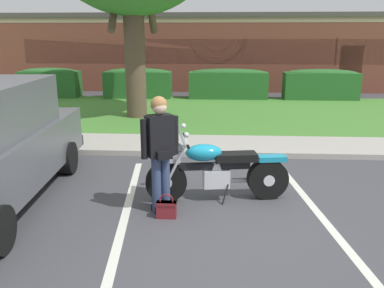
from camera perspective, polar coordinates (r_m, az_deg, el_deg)
The scene contains 14 objects.
ground_plane at distance 5.90m, azimuth 3.97°, elevation -10.15°, with size 140.00×140.00×0.00m, color #424247.
curb_strip at distance 8.70m, azimuth 3.82°, elevation -1.36°, with size 60.00×0.20×0.12m, color #ADA89E.
concrete_walk at distance 9.52m, azimuth 3.80°, elevation -0.04°, with size 60.00×1.50×0.08m, color #ADA89E.
grass_lawn at distance 13.50m, azimuth 3.71°, elevation 4.40°, with size 60.00×6.64×0.06m, color #478433.
stall_stripe_0 at distance 6.22m, azimuth -9.13°, elevation -8.91°, with size 0.12×4.40×0.01m, color silver.
stall_stripe_1 at distance 6.27m, azimuth 17.33°, elevation -9.24°, with size 0.12×4.40×0.01m, color silver.
motorcycle at distance 6.31m, azimuth 4.34°, elevation -3.66°, with size 2.24×0.82×1.26m.
rider_person at distance 5.73m, azimuth -4.50°, elevation -0.36°, with size 0.50×0.40×1.70m.
handbag at distance 5.81m, azimuth -3.62°, elevation -9.01°, with size 0.28×0.13×0.36m.
hedge_left at distance 17.86m, azimuth -19.36°, elevation 8.21°, with size 2.40×0.90×1.24m.
hedge_center_left at distance 16.80m, azimuth -7.62°, elevation 8.54°, with size 2.70×0.90×1.24m.
hedge_center_right at distance 16.51m, azimuth 5.11°, elevation 8.49°, with size 3.12×0.90×1.24m.
hedge_right at distance 17.01m, azimuth 17.66°, elevation 8.05°, with size 2.88×0.90×1.24m.
brick_building at distance 23.60m, azimuth 6.54°, elevation 13.09°, with size 23.84×10.12×3.50m.
Camera 1 is at (-0.09, -5.34, 2.51)m, focal length 37.87 mm.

